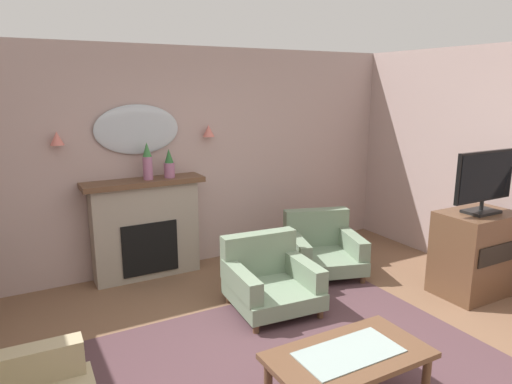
# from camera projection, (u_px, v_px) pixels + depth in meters

# --- Properties ---
(wall_back) EXTENTS (6.91, 0.10, 2.65)m
(wall_back) POSITION_uv_depth(u_px,v_px,m) (181.00, 159.00, 5.62)
(wall_back) COLOR #B29993
(wall_back) RESTS_ON ground
(patterned_rug) EXTENTS (3.20, 2.40, 0.01)m
(patterned_rug) POSITION_uv_depth(u_px,v_px,m) (298.00, 365.00, 3.72)
(patterned_rug) COLOR #4C3338
(patterned_rug) RESTS_ON ground
(fireplace) EXTENTS (1.36, 0.36, 1.16)m
(fireplace) POSITION_uv_depth(u_px,v_px,m) (146.00, 229.00, 5.35)
(fireplace) COLOR gray
(fireplace) RESTS_ON ground
(mantel_vase_right) EXTENTS (0.11, 0.11, 0.42)m
(mantel_vase_right) POSITION_uv_depth(u_px,v_px,m) (147.00, 162.00, 5.17)
(mantel_vase_right) COLOR #9E6084
(mantel_vase_right) RESTS_ON fireplace
(mantel_vase_centre) EXTENTS (0.12, 0.12, 0.33)m
(mantel_vase_centre) POSITION_uv_depth(u_px,v_px,m) (169.00, 165.00, 5.30)
(mantel_vase_centre) COLOR #9E6084
(mantel_vase_centre) RESTS_ON fireplace
(wall_mirror) EXTENTS (0.96, 0.06, 0.56)m
(wall_mirror) POSITION_uv_depth(u_px,v_px,m) (137.00, 130.00, 5.22)
(wall_mirror) COLOR #B2BCC6
(wall_sconce_left) EXTENTS (0.14, 0.14, 0.14)m
(wall_sconce_left) POSITION_uv_depth(u_px,v_px,m) (57.00, 138.00, 4.79)
(wall_sconce_left) COLOR #D17066
(wall_sconce_right) EXTENTS (0.14, 0.14, 0.14)m
(wall_sconce_right) POSITION_uv_depth(u_px,v_px,m) (209.00, 131.00, 5.59)
(wall_sconce_right) COLOR #D17066
(coffee_table) EXTENTS (1.10, 0.60, 0.45)m
(coffee_table) POSITION_uv_depth(u_px,v_px,m) (349.00, 360.00, 3.12)
(coffee_table) COLOR brown
(coffee_table) RESTS_ON ground
(armchair_near_fireplace) EXTENTS (0.88, 0.88, 0.71)m
(armchair_near_fireplace) POSITION_uv_depth(u_px,v_px,m) (269.00, 278.00, 4.65)
(armchair_near_fireplace) COLOR gray
(armchair_near_fireplace) RESTS_ON ground
(armchair_beside_couch) EXTENTS (1.01, 1.02, 0.71)m
(armchair_beside_couch) POSITION_uv_depth(u_px,v_px,m) (322.00, 247.00, 5.54)
(armchair_beside_couch) COLOR gray
(armchair_beside_couch) RESTS_ON ground
(tv_cabinet) EXTENTS (0.80, 0.57, 0.90)m
(tv_cabinet) POSITION_uv_depth(u_px,v_px,m) (475.00, 253.00, 4.94)
(tv_cabinet) COLOR brown
(tv_cabinet) RESTS_ON ground
(tv_flatscreen) EXTENTS (0.84, 0.24, 0.65)m
(tv_flatscreen) POSITION_uv_depth(u_px,v_px,m) (485.00, 180.00, 4.74)
(tv_flatscreen) COLOR black
(tv_flatscreen) RESTS_ON tv_cabinet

